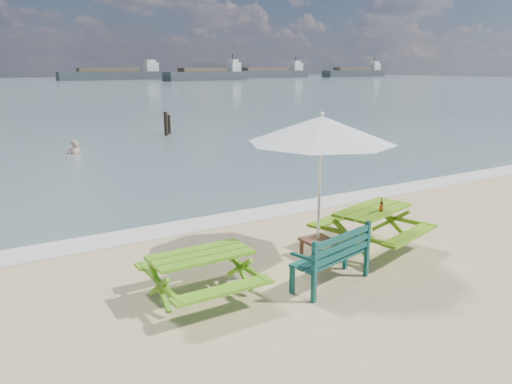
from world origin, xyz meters
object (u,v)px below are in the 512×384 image
park_bench (330,268)px  patio_umbrella (321,130)px  side_table (318,247)px  picnic_table_right (372,229)px  swimmer (75,160)px  picnic_table_left (201,277)px  beer_bottle (381,207)px

park_bench → patio_umbrella: bearing=61.5°
park_bench → side_table: (0.56, 1.03, -0.10)m
picnic_table_right → patio_umbrella: (-1.11, 0.19, 1.89)m
patio_umbrella → swimmer: (-1.32, 13.49, -2.53)m
picnic_table_left → park_bench: (1.91, -0.60, -0.06)m
beer_bottle → swimmer: size_ratio=0.16×
side_table → swimmer: swimmer is taller
beer_bottle → side_table: bearing=159.1°
picnic_table_left → picnic_table_right: 3.59m
park_bench → side_table: bearing=61.5°
picnic_table_right → patio_umbrella: bearing=170.1°
picnic_table_right → picnic_table_left: bearing=-176.2°
picnic_table_right → side_table: picnic_table_right is taller
beer_bottle → picnic_table_right: bearing=83.2°
side_table → patio_umbrella: patio_umbrella is taller
swimmer → beer_bottle: bearing=-80.2°
picnic_table_right → park_bench: (-1.67, -0.83, -0.10)m
side_table → patio_umbrella: bearing=88.2°
swimmer → side_table: bearing=-84.4°
picnic_table_left → side_table: bearing=9.9°
park_bench → patio_umbrella: 2.31m
park_bench → beer_bottle: size_ratio=5.82×
patio_umbrella → swimmer: patio_umbrella is taller
side_table → beer_bottle: size_ratio=1.99×
picnic_table_left → picnic_table_right: (3.58, 0.24, 0.04)m
picnic_table_right → swimmer: bearing=100.1°
patio_umbrella → picnic_table_left: bearing=-170.1°
picnic_table_left → swimmer: (1.14, 13.92, -0.60)m
side_table → patio_umbrella: size_ratio=0.20×
side_table → beer_bottle: 1.35m
side_table → patio_umbrella: 2.09m
picnic_table_left → park_bench: bearing=-17.3°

